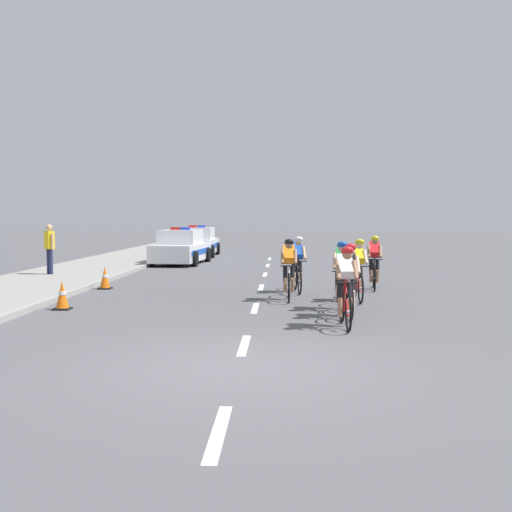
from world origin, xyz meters
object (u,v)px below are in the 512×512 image
cyclist_sixth (297,264)px  police_car_second (198,243)px  cyclist_fifth (289,268)px  traffic_cone_near (105,278)px  cyclist_fourth (358,269)px  spectator_closest (49,245)px  cyclist_lead (345,285)px  cyclist_third (342,274)px  police_car_nearest (181,248)px  cyclist_second (349,279)px  traffic_cone_mid (62,296)px  cyclist_seventh (374,262)px

cyclist_sixth → police_car_second: bearing=107.7°
cyclist_fifth → traffic_cone_near: bearing=157.8°
cyclist_fourth → traffic_cone_near: 7.23m
cyclist_sixth → spectator_closest: size_ratio=1.03×
police_car_second → spectator_closest: 11.84m
cyclist_lead → cyclist_third: bearing=86.2°
traffic_cone_near → cyclist_sixth: bearing=-5.7°
police_car_nearest → police_car_second: bearing=90.0°
cyclist_lead → cyclist_second: (0.20, 1.19, 0.00)m
cyclist_lead → cyclist_sixth: bearing=98.3°
cyclist_fourth → cyclist_fifth: size_ratio=1.00×
traffic_cone_mid → police_car_nearest: bearing=87.8°
cyclist_fourth → spectator_closest: size_ratio=1.03×
cyclist_fifth → traffic_cone_near: (-5.20, 2.12, -0.48)m
police_car_nearest → cyclist_sixth: bearing=-63.9°
cyclist_second → traffic_cone_mid: 6.31m
cyclist_fifth → cyclist_seventh: size_ratio=1.00×
traffic_cone_near → cyclist_lead: bearing=-42.9°
spectator_closest → cyclist_fourth: bearing=-28.8°
police_car_nearest → police_car_second: size_ratio=1.03×
traffic_cone_near → cyclist_third: bearing=-29.4°
cyclist_second → cyclist_fifth: same height
cyclist_sixth → spectator_closest: 9.03m
cyclist_sixth → police_car_nearest: bearing=116.1°
cyclist_fourth → spectator_closest: (-9.67, 5.32, 0.30)m
cyclist_lead → cyclist_third: size_ratio=1.00×
cyclist_third → cyclist_seventh: same height
cyclist_second → cyclist_sixth: bearing=103.3°
cyclist_seventh → police_car_nearest: (-6.98, 9.01, -0.11)m
traffic_cone_near → traffic_cone_mid: size_ratio=1.00×
police_car_nearest → spectator_closest: spectator_closest is taller
cyclist_seventh → cyclist_third: bearing=-108.6°
cyclist_second → traffic_cone_mid: bearing=173.4°
cyclist_fourth → police_car_second: 17.76m
traffic_cone_near → spectator_closest: spectator_closest is taller
police_car_nearest → traffic_cone_mid: 13.11m
cyclist_second → cyclist_third: bearing=92.8°
cyclist_lead → cyclist_fifth: size_ratio=1.00×
cyclist_second → cyclist_seventh: size_ratio=1.00×
cyclist_fourth → cyclist_fifth: (-1.68, 0.05, 0.00)m
traffic_cone_mid → spectator_closest: spectator_closest is taller
traffic_cone_mid → cyclist_seventh: bearing=28.6°
cyclist_fourth → police_car_second: police_car_second is taller
cyclist_seventh → police_car_second: size_ratio=0.39×
cyclist_fifth → cyclist_sixth: (0.25, 1.58, 0.00)m
police_car_nearest → traffic_cone_near: size_ratio=7.07×
spectator_closest → cyclist_third: bearing=-36.3°
cyclist_third → police_car_nearest: size_ratio=0.38×
cyclist_third → cyclist_fourth: bearing=69.7°
cyclist_third → spectator_closest: (-9.15, 6.72, 0.30)m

